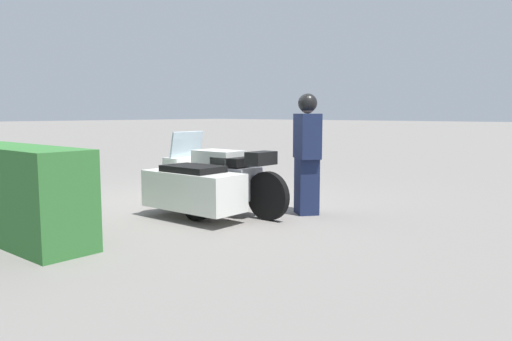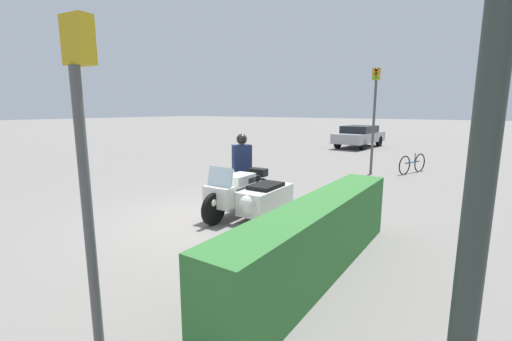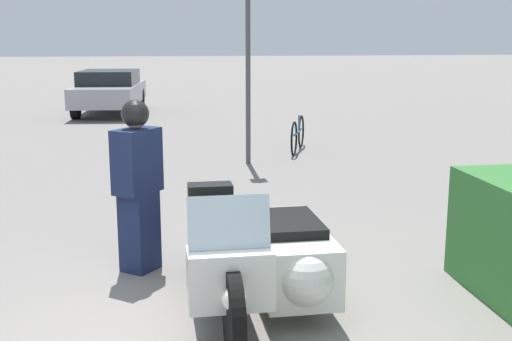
{
  "view_description": "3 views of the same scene",
  "coord_description": "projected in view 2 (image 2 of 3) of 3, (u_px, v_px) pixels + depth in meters",
  "views": [
    {
      "loc": [
        -5.74,
        5.47,
        1.44
      ],
      "look_at": [
        -1.32,
        0.27,
        0.65
      ],
      "focal_mm": 35.0,
      "sensor_mm": 36.0,
      "label": 1
    },
    {
      "loc": [
        5.29,
        4.82,
        2.33
      ],
      "look_at": [
        -0.79,
        0.72,
        1.01
      ],
      "focal_mm": 24.0,
      "sensor_mm": 36.0,
      "label": 2
    },
    {
      "loc": [
        4.49,
        -0.11,
        2.29
      ],
      "look_at": [
        -1.17,
        0.73,
        1.1
      ],
      "focal_mm": 45.0,
      "sensor_mm": 36.0,
      "label": 3
    }
  ],
  "objects": [
    {
      "name": "officer_rider",
      "position": [
        242.0,
        165.0,
        8.84
      ],
      "size": [
        0.54,
        0.51,
        1.71
      ],
      "rotation": [
        0.0,
        0.0,
        -2.23
      ],
      "color": "#192347",
      "rests_on": "ground"
    },
    {
      "name": "traffic_light_far",
      "position": [
        374.0,
        107.0,
        11.94
      ],
      "size": [
        0.23,
        0.27,
        3.72
      ],
      "rotation": [
        0.0,
        0.0,
        0.12
      ],
      "color": "#4C4C4C",
      "rests_on": "ground"
    },
    {
      "name": "hedge_bush_curbside",
      "position": [
        317.0,
        239.0,
        4.82
      ],
      "size": [
        4.57,
        0.65,
        1.07
      ],
      "primitive_type": "cube",
      "color": "#337033",
      "rests_on": "ground"
    },
    {
      "name": "parked_car_background",
      "position": [
        359.0,
        136.0,
        20.98
      ],
      "size": [
        4.36,
        2.11,
        1.32
      ],
      "rotation": [
        0.0,
        0.0,
        3.06
      ],
      "color": "#9E9EA3",
      "rests_on": "ground"
    },
    {
      "name": "traffic_light_near",
      "position": [
        85.0,
        142.0,
        2.92
      ],
      "size": [
        0.23,
        0.27,
        3.09
      ],
      "rotation": [
        0.0,
        0.0,
        3.25
      ],
      "color": "#4C4C4C",
      "rests_on": "ground"
    },
    {
      "name": "police_motorcycle",
      "position": [
        250.0,
        196.0,
        7.46
      ],
      "size": [
        2.46,
        1.24,
        1.16
      ],
      "rotation": [
        0.0,
        0.0,
        0.02
      ],
      "color": "black",
      "rests_on": "ground"
    },
    {
      "name": "bicycle_parked",
      "position": [
        412.0,
        164.0,
        12.62
      ],
      "size": [
        1.63,
        0.63,
        0.75
      ],
      "rotation": [
        0.0,
        0.0,
        -0.35
      ],
      "color": "black",
      "rests_on": "ground"
    },
    {
      "name": "ground_plane",
      "position": [
        208.0,
        219.0,
        7.38
      ],
      "size": [
        160.0,
        160.0,
        0.0
      ],
      "primitive_type": "plane",
      "color": "slate"
    }
  ]
}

